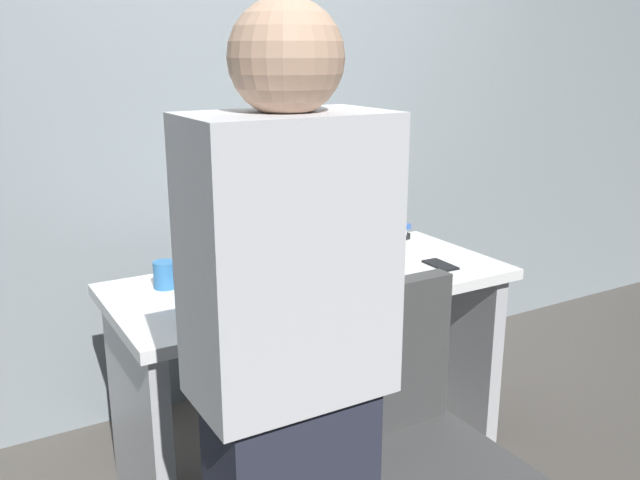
# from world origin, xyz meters

# --- Properties ---
(ground_plane) EXTENTS (9.00, 9.00, 0.00)m
(ground_plane) POSITION_xyz_m (0.00, 0.00, 0.00)
(ground_plane) COLOR #4C4742
(wall_back) EXTENTS (6.40, 0.10, 3.00)m
(wall_back) POSITION_xyz_m (0.00, 0.74, 1.50)
(wall_back) COLOR gray
(wall_back) RESTS_ON ground
(desk) EXTENTS (1.46, 0.65, 0.75)m
(desk) POSITION_xyz_m (0.00, 0.00, 0.52)
(desk) COLOR white
(desk) RESTS_ON ground
(office_chair) EXTENTS (0.52, 0.52, 0.94)m
(office_chair) POSITION_xyz_m (-0.12, -0.77, 0.43)
(office_chair) COLOR black
(office_chair) RESTS_ON ground
(person_at_desk) EXTENTS (0.40, 0.24, 1.64)m
(person_at_desk) POSITION_xyz_m (-0.56, -0.88, 0.84)
(person_at_desk) COLOR #262838
(person_at_desk) RESTS_ON ground
(monitor) EXTENTS (0.54, 0.15, 0.46)m
(monitor) POSITION_xyz_m (0.01, 0.12, 1.01)
(monitor) COLOR silver
(monitor) RESTS_ON desk
(keyboard) EXTENTS (0.43, 0.14, 0.02)m
(keyboard) POSITION_xyz_m (-0.09, -0.13, 0.76)
(keyboard) COLOR #262626
(keyboard) RESTS_ON desk
(mouse) EXTENTS (0.06, 0.10, 0.03)m
(mouse) POSITION_xyz_m (0.18, -0.10, 0.77)
(mouse) COLOR white
(mouse) RESTS_ON desk
(cup_near_keyboard) EXTENTS (0.08, 0.08, 0.10)m
(cup_near_keyboard) POSITION_xyz_m (-0.49, -0.16, 0.80)
(cup_near_keyboard) COLOR #3372B2
(cup_near_keyboard) RESTS_ON desk
(cup_by_monitor) EXTENTS (0.08, 0.08, 0.09)m
(cup_by_monitor) POSITION_xyz_m (-0.50, 0.15, 0.80)
(cup_by_monitor) COLOR #3372B2
(cup_by_monitor) RESTS_ON desk
(book_stack) EXTENTS (0.22, 0.18, 0.10)m
(book_stack) POSITION_xyz_m (0.44, 0.19, 0.80)
(book_stack) COLOR beige
(book_stack) RESTS_ON desk
(cell_phone) EXTENTS (0.07, 0.15, 0.01)m
(cell_phone) POSITION_xyz_m (0.48, -0.13, 0.76)
(cell_phone) COLOR black
(cell_phone) RESTS_ON desk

